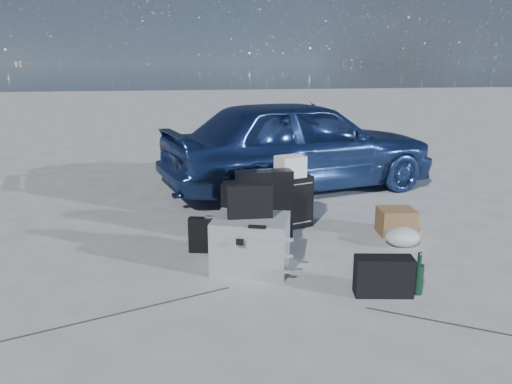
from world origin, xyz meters
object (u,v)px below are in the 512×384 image
(pelican_case, at_px, (251,243))
(briefcase, at_px, (212,235))
(duffel_bag, at_px, (259,200))
(cardboard_box, at_px, (396,221))
(suitcase_left, at_px, (264,206))
(green_bottle, at_px, (418,274))
(car, at_px, (300,144))
(suitcase_right, at_px, (291,203))

(pelican_case, relative_size, briefcase, 1.47)
(pelican_case, distance_m, duffel_bag, 1.42)
(pelican_case, height_order, cardboard_box, pelican_case)
(suitcase_left, bearing_deg, pelican_case, -111.78)
(pelican_case, xyz_separation_m, briefcase, (-0.28, 0.43, -0.06))
(duffel_bag, height_order, green_bottle, duffel_bag)
(car, xyz_separation_m, cardboard_box, (0.45, -1.96, -0.50))
(car, height_order, pelican_case, car)
(pelican_case, bearing_deg, briefcase, 143.51)
(duffel_bag, relative_size, cardboard_box, 2.31)
(suitcase_left, xyz_separation_m, cardboard_box, (1.34, -0.09, -0.21))
(suitcase_right, bearing_deg, briefcase, -166.92)
(car, distance_m, green_bottle, 3.28)
(suitcase_right, relative_size, duffel_bag, 0.68)
(car, relative_size, briefcase, 8.91)
(cardboard_box, bearing_deg, suitcase_left, 176.22)
(car, distance_m, suitcase_left, 2.09)
(car, bearing_deg, green_bottle, 167.42)
(briefcase, bearing_deg, cardboard_box, 19.81)
(duffel_bag, bearing_deg, suitcase_right, -40.91)
(cardboard_box, bearing_deg, briefcase, -175.86)
(briefcase, bearing_deg, suitcase_left, 38.46)
(suitcase_left, bearing_deg, briefcase, -157.88)
(cardboard_box, bearing_deg, suitcase_right, 157.96)
(car, bearing_deg, duffel_bag, 133.05)
(green_bottle, bearing_deg, suitcase_left, 122.40)
(briefcase, relative_size, cardboard_box, 1.19)
(suitcase_right, xyz_separation_m, duffel_bag, (-0.26, 0.41, -0.07))
(pelican_case, height_order, suitcase_right, suitcase_right)
(briefcase, bearing_deg, green_bottle, -23.62)
(car, height_order, briefcase, car)
(car, relative_size, pelican_case, 6.08)
(briefcase, bearing_deg, car, 71.42)
(briefcase, bearing_deg, duffel_bag, 71.91)
(duffel_bag, bearing_deg, briefcase, -106.75)
(green_bottle, bearing_deg, briefcase, 140.71)
(car, bearing_deg, briefcase, 133.46)
(pelican_case, bearing_deg, duffel_bag, 95.74)
(suitcase_left, height_order, green_bottle, suitcase_left)
(briefcase, relative_size, suitcase_right, 0.76)
(pelican_case, relative_size, duffel_bag, 0.76)
(suitcase_left, xyz_separation_m, green_bottle, (0.87, -1.38, -0.19))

